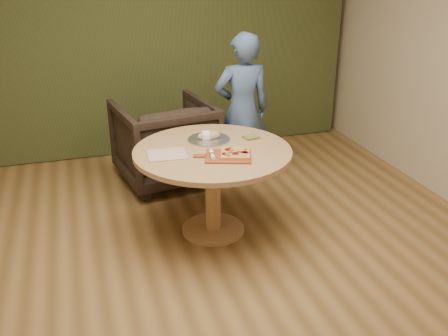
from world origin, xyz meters
TOP-DOWN VIEW (x-y plane):
  - room_shell at (0.00, 0.00)m, footprint 5.04×6.04m
  - curtain at (0.00, 2.90)m, footprint 4.80×0.14m
  - pedestal_table at (0.19, 0.81)m, footprint 1.28×1.28m
  - pizza_paddle at (0.25, 0.62)m, footprint 0.47×0.37m
  - flatbread_pizza at (0.31, 0.61)m, footprint 0.28×0.28m
  - cutlery_roll at (0.14, 0.63)m, footprint 0.06×0.20m
  - newspaper at (-0.18, 0.80)m, footprint 0.31×0.27m
  - serving_tray at (0.22, 1.02)m, footprint 0.36×0.36m
  - bread_roll at (0.21, 1.02)m, footprint 0.19×0.09m
  - green_packet at (0.57, 0.97)m, footprint 0.14×0.12m
  - armchair at (0.01, 1.97)m, footprint 1.04×0.99m
  - person_standing at (0.75, 1.71)m, footprint 0.58×0.39m

SIDE VIEW (x-z plane):
  - armchair at x=0.01m, z-range 0.00..0.93m
  - pedestal_table at x=0.19m, z-range 0.23..0.98m
  - newspaper at x=-0.18m, z-range 0.75..0.76m
  - serving_tray at x=0.22m, z-range 0.75..0.77m
  - pizza_paddle at x=0.25m, z-range 0.75..0.77m
  - green_packet at x=0.57m, z-range 0.75..0.77m
  - person_standing at x=0.75m, z-range 0.00..1.53m
  - flatbread_pizza at x=0.31m, z-range 0.76..0.80m
  - cutlery_roll at x=0.14m, z-range 0.76..0.80m
  - bread_roll at x=0.21m, z-range 0.75..0.84m
  - room_shell at x=0.00m, z-range -0.02..2.82m
  - curtain at x=0.00m, z-range 0.01..2.79m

